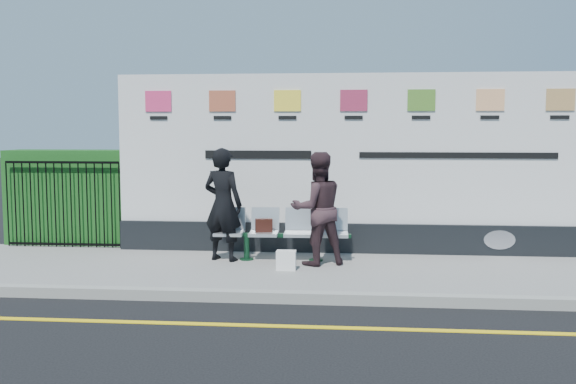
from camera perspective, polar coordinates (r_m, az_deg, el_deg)
The scene contains 12 objects.
ground at distance 7.30m, azimuth 1.99°, elevation -11.93°, with size 80.00×80.00×0.00m, color black.
pavement at distance 9.69m, azimuth 2.82°, elevation -7.14°, with size 14.00×3.00×0.12m, color gray.
kerb at distance 8.24m, azimuth 2.38°, elevation -9.37°, with size 14.00×0.18×0.14m, color gray.
yellow_line at distance 7.30m, azimuth 1.99°, elevation -11.90°, with size 14.00×0.10×0.01m, color yellow.
billboard at distance 10.83m, azimuth 5.80°, elevation 1.46°, with size 8.00×0.30×3.00m.
hedge at distance 12.35m, azimuth -18.51°, elevation -0.39°, with size 2.35×0.70×1.70m, color #19511A.
railing at distance 11.95m, azimuth -19.36°, elevation -0.99°, with size 2.05×0.06×1.54m, color black, non-canonical shape.
bench at distance 10.21m, azimuth -0.61°, elevation -4.84°, with size 2.11×0.55×0.45m, color silver, non-canonical shape.
woman_left at distance 10.17m, azimuth -5.80°, elevation -1.11°, with size 0.65×0.43×1.79m, color black.
woman_right at distance 9.82m, azimuth 2.64°, elevation -1.48°, with size 0.84×0.66×1.73m, color #362328.
handbag_brown at distance 10.18m, azimuth -2.17°, elevation -2.97°, with size 0.27×0.12×0.21m, color black.
carrier_bag_white at distance 9.54m, azimuth -0.16°, elevation -6.09°, with size 0.29×0.17×0.29m, color white.
Camera 1 is at (0.38, -6.95, 2.20)m, focal length 40.00 mm.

